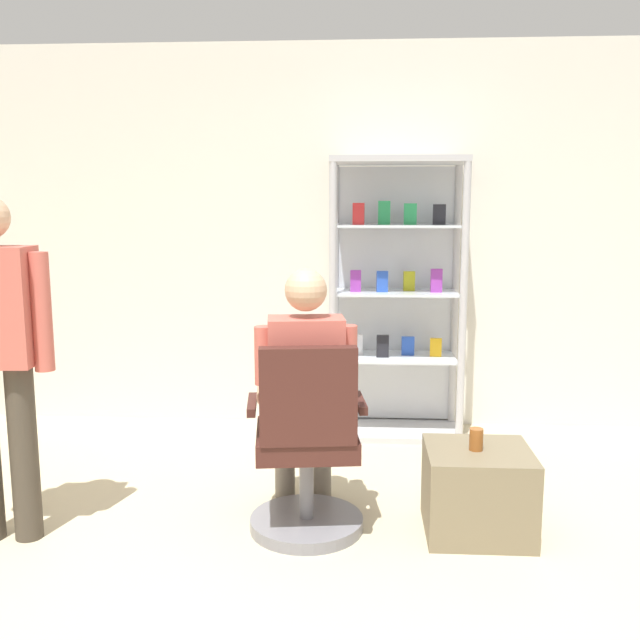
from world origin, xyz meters
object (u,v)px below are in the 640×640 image
(display_cabinet_main, at_px, (396,296))
(seated_shopkeeper, at_px, (305,383))
(office_chair, at_px, (307,457))
(storage_crate, at_px, (478,491))
(tea_glass, at_px, (476,439))

(display_cabinet_main, height_order, seated_shopkeeper, display_cabinet_main)
(office_chair, xyz_separation_m, seated_shopkeeper, (-0.02, 0.16, 0.32))
(office_chair, bearing_deg, seated_shopkeeper, 97.19)
(display_cabinet_main, xyz_separation_m, seated_shopkeeper, (-0.51, -1.45, -0.25))
(storage_crate, bearing_deg, office_chair, -175.06)
(storage_crate, height_order, tea_glass, tea_glass)
(seated_shopkeeper, height_order, tea_glass, seated_shopkeeper)
(storage_crate, bearing_deg, tea_glass, -167.39)
(seated_shopkeeper, relative_size, tea_glass, 12.08)
(display_cabinet_main, distance_m, seated_shopkeeper, 1.56)
(tea_glass, bearing_deg, seated_shopkeeper, 173.53)
(office_chair, bearing_deg, tea_glass, 4.78)
(display_cabinet_main, height_order, tea_glass, display_cabinet_main)
(display_cabinet_main, height_order, office_chair, display_cabinet_main)
(seated_shopkeeper, bearing_deg, office_chair, -82.81)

